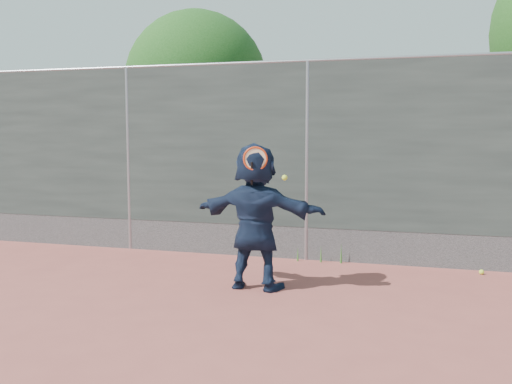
# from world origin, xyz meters

# --- Properties ---
(ground) EXTENTS (80.00, 80.00, 0.00)m
(ground) POSITION_xyz_m (0.00, 0.00, 0.00)
(ground) COLOR #9E4C42
(ground) RESTS_ON ground
(player) EXTENTS (1.72, 0.67, 1.81)m
(player) POSITION_xyz_m (-0.28, 1.72, 0.91)
(player) COLOR #15223B
(player) RESTS_ON ground
(ball_ground) EXTENTS (0.07, 0.07, 0.07)m
(ball_ground) POSITION_xyz_m (2.50, 3.25, 0.03)
(ball_ground) COLOR #CAE933
(ball_ground) RESTS_ON ground
(fence) EXTENTS (20.00, 0.06, 3.03)m
(fence) POSITION_xyz_m (-0.00, 3.50, 1.58)
(fence) COLOR #38423D
(fence) RESTS_ON ground
(swing_action) EXTENTS (0.51, 0.18, 0.51)m
(swing_action) POSITION_xyz_m (-0.20, 1.53, 1.58)
(swing_action) COLOR red
(swing_action) RESTS_ON ground
(tree_left) EXTENTS (3.15, 3.00, 4.53)m
(tree_left) POSITION_xyz_m (-2.85, 6.55, 2.94)
(tree_left) COLOR #382314
(tree_left) RESTS_ON ground
(weed_clump) EXTENTS (0.68, 0.07, 0.30)m
(weed_clump) POSITION_xyz_m (0.29, 3.38, 0.13)
(weed_clump) COLOR #387226
(weed_clump) RESTS_ON ground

